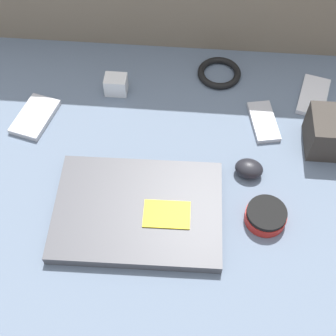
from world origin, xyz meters
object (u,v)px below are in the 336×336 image
(speaker_puck, at_px, (266,216))
(computer_mouse, at_px, (249,169))
(phone_small, at_px, (313,96))
(charger_brick, at_px, (116,85))
(laptop, at_px, (138,211))
(phone_silver, at_px, (264,122))
(phone_black, at_px, (35,117))

(speaker_puck, bearing_deg, computer_mouse, 106.06)
(computer_mouse, xyz_separation_m, phone_small, (0.16, 0.23, -0.01))
(computer_mouse, distance_m, charger_brick, 0.37)
(laptop, bearing_deg, phone_silver, 43.71)
(computer_mouse, bearing_deg, speaker_puck, -62.87)
(phone_small, distance_m, charger_brick, 0.46)
(charger_brick, bearing_deg, phone_small, 2.10)
(phone_small, height_order, charger_brick, charger_brick)
(phone_silver, xyz_separation_m, phone_black, (-0.52, -0.03, 0.00))
(phone_black, xyz_separation_m, phone_small, (0.64, 0.12, -0.00))
(laptop, relative_size, computer_mouse, 5.03)
(laptop, xyz_separation_m, phone_silver, (0.25, 0.25, -0.01))
(phone_black, bearing_deg, charger_brick, 44.10)
(phone_black, relative_size, charger_brick, 2.58)
(computer_mouse, bearing_deg, charger_brick, 156.72)
(speaker_puck, relative_size, charger_brick, 1.57)
(phone_black, relative_size, phone_small, 0.98)
(speaker_puck, xyz_separation_m, phone_small, (0.13, 0.33, -0.01))
(laptop, xyz_separation_m, speaker_puck, (0.25, 0.01, 0.00))
(computer_mouse, bearing_deg, phone_small, 66.63)
(computer_mouse, height_order, charger_brick, charger_brick)
(phone_silver, xyz_separation_m, charger_brick, (-0.34, 0.07, 0.02))
(computer_mouse, xyz_separation_m, phone_black, (-0.48, 0.11, -0.01))
(computer_mouse, xyz_separation_m, charger_brick, (-0.31, 0.21, 0.01))
(speaker_puck, distance_m, charger_brick, 0.46)
(charger_brick, bearing_deg, laptop, -74.44)
(laptop, relative_size, phone_silver, 2.73)
(charger_brick, bearing_deg, computer_mouse, -34.35)
(speaker_puck, bearing_deg, phone_silver, 88.73)
(phone_black, bearing_deg, computer_mouse, 1.18)
(laptop, distance_m, phone_silver, 0.36)
(phone_silver, height_order, phone_small, same)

